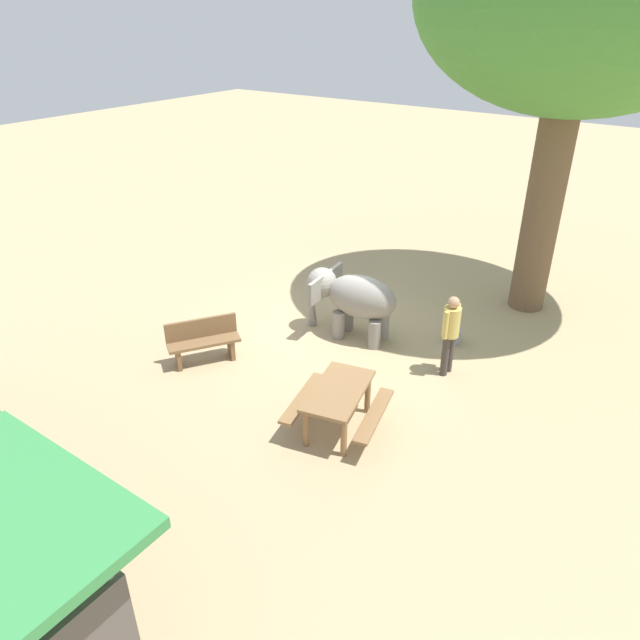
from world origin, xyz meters
The scene contains 6 objects.
ground_plane centered at (0.00, 0.00, 0.00)m, with size 60.00×60.00×0.00m, color tan.
elephant centered at (-0.39, -0.09, 0.91)m, with size 2.06×1.38×1.42m.
person_handler centered at (-2.65, 0.08, 0.95)m, with size 0.32×0.51×1.62m.
wooden_bench centered at (1.45, 2.42, 0.47)m, with size 1.10×1.39×0.88m.
picnic_table_near centered at (-1.87, 2.67, 0.59)m, with size 1.78×1.80×0.78m.
feed_bucket centered at (-2.28, -1.05, 0.16)m, with size 0.36×0.36×0.32m, color gray.
Camera 1 is at (-6.08, 9.17, 6.23)m, focal length 32.75 mm.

